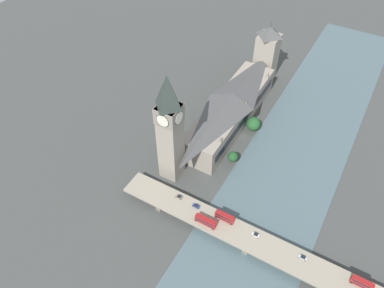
# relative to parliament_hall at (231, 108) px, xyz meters

# --- Properties ---
(ground_plane) EXTENTS (600.00, 600.00, 0.00)m
(ground_plane) POSITION_rel_parliament_hall_xyz_m (-14.45, 8.00, -12.64)
(ground_plane) COLOR #424442
(river_water) EXTENTS (59.46, 360.00, 0.30)m
(river_water) POSITION_rel_parliament_hall_xyz_m (-50.18, 8.00, -12.49)
(river_water) COLOR #4C6066
(river_water) RESTS_ON ground_plane
(parliament_hall) EXTENTS (23.35, 97.46, 25.49)m
(parliament_hall) POSITION_rel_parliament_hall_xyz_m (0.00, 0.00, 0.00)
(parliament_hall) COLOR gray
(parliament_hall) RESTS_ON ground_plane
(clock_tower) EXTENTS (12.64, 12.64, 72.35)m
(clock_tower) POSITION_rel_parliament_hall_xyz_m (10.41, 58.45, 25.56)
(clock_tower) COLOR gray
(clock_tower) RESTS_ON ground_plane
(victoria_tower) EXTENTS (15.24, 15.24, 47.56)m
(victoria_tower) POSITION_rel_parliament_hall_xyz_m (0.05, -60.35, 9.14)
(victoria_tower) COLOR gray
(victoria_tower) RESTS_ON ground_plane
(road_bridge) EXTENTS (150.93, 15.04, 5.83)m
(road_bridge) POSITION_rel_parliament_hall_xyz_m (-50.18, 79.69, -7.89)
(road_bridge) COLOR gray
(road_bridge) RESTS_ON ground_plane
(double_decker_bus_lead) EXTENTS (10.60, 2.50, 4.89)m
(double_decker_bus_lead) POSITION_rel_parliament_hall_xyz_m (-33.49, 76.22, -4.13)
(double_decker_bus_lead) COLOR red
(double_decker_bus_lead) RESTS_ON road_bridge
(double_decker_bus_mid) EXTENTS (11.88, 2.62, 4.67)m
(double_decker_bus_mid) POSITION_rel_parliament_hall_xyz_m (-25.93, 83.34, -4.24)
(double_decker_bus_mid) COLOR red
(double_decker_bus_mid) RESTS_ON road_bridge
(double_decker_bus_rear) EXTENTS (10.22, 2.53, 4.77)m
(double_decker_bus_rear) POSITION_rel_parliament_hall_xyz_m (-104.45, 76.52, -4.19)
(double_decker_bus_rear) COLOR red
(double_decker_bus_rear) RESTS_ON road_bridge
(car_northbound_lead) EXTENTS (3.88, 1.94, 1.36)m
(car_northbound_lead) POSITION_rel_parliament_hall_xyz_m (-5.19, 75.87, -6.14)
(car_northbound_lead) COLOR slate
(car_northbound_lead) RESTS_ON road_bridge
(car_northbound_mid) EXTENTS (4.36, 1.75, 1.48)m
(car_northbound_mid) POSITION_rel_parliament_hall_xyz_m (-76.58, 76.78, -6.08)
(car_northbound_mid) COLOR silver
(car_northbound_mid) RESTS_ON road_bridge
(car_northbound_tail) EXTENTS (4.11, 1.86, 1.43)m
(car_northbound_tail) POSITION_rel_parliament_hall_xyz_m (-16.42, 76.48, -6.10)
(car_northbound_tail) COLOR navy
(car_northbound_tail) RESTS_ON road_bridge
(car_southbound_lead) EXTENTS (4.09, 1.93, 1.52)m
(car_southbound_lead) POSITION_rel_parliament_hall_xyz_m (-51.65, 76.69, -6.06)
(car_southbound_lead) COLOR silver
(car_southbound_lead) RESTS_ON road_bridge
(tree_embankment_near) EXTENTS (6.54, 6.54, 9.06)m
(tree_embankment_near) POSITION_rel_parliament_hall_xyz_m (-17.88, 33.10, -6.87)
(tree_embankment_near) COLOR brown
(tree_embankment_near) RESTS_ON ground_plane
(tree_embankment_mid) EXTENTS (9.52, 9.52, 10.98)m
(tree_embankment_mid) POSITION_rel_parliament_hall_xyz_m (-17.07, -0.19, -6.42)
(tree_embankment_mid) COLOR brown
(tree_embankment_mid) RESTS_ON ground_plane
(tree_embankment_far) EXTENTS (6.25, 6.25, 8.97)m
(tree_embankment_far) POSITION_rel_parliament_hall_xyz_m (-16.47, 0.64, -6.83)
(tree_embankment_far) COLOR brown
(tree_embankment_far) RESTS_ON ground_plane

